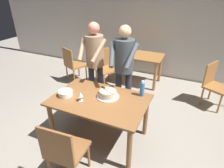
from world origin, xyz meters
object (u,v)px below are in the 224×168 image
object	(u,v)px
main_dining_table	(100,105)
person_cutting_cake	(124,64)
person_standing_beside	(95,59)
chair_near_side	(64,150)
wine_glass_near	(80,95)
cake_knife	(105,88)
background_table	(141,61)
background_chair_0	(214,84)
background_chair_2	(105,66)
background_chair_1	(73,64)
plate_stack	(65,93)
water_bottle	(142,89)
cake_on_platter	(108,94)

from	to	relation	value
main_dining_table	person_cutting_cake	distance (m)	0.82
person_standing_beside	chair_near_side	distance (m)	1.71
person_cutting_cake	chair_near_side	distance (m)	1.64
wine_glass_near	person_standing_beside	bearing A→B (deg)	105.19
cake_knife	background_table	bearing A→B (deg)	90.99
wine_glass_near	background_table	world-z (taller)	wine_glass_near
person_standing_beside	background_chair_0	distance (m)	2.45
main_dining_table	background_chair_2	size ratio (longest dim) A/B	1.57
wine_glass_near	person_cutting_cake	bearing A→B (deg)	67.82
person_cutting_cake	background_chair_1	world-z (taller)	person_cutting_cake
plate_stack	chair_near_side	world-z (taller)	chair_near_side
main_dining_table	wine_glass_near	size ratio (longest dim) A/B	9.84
person_cutting_cake	background_chair_0	distance (m)	2.01
water_bottle	background_chair_0	distance (m)	1.88
cake_on_platter	main_dining_table	bearing A→B (deg)	-129.92
main_dining_table	background_chair_2	xyz separation A→B (m)	(-0.79, 1.74, -0.14)
cake_knife	chair_near_side	world-z (taller)	chair_near_side
person_standing_beside	plate_stack	bearing A→B (deg)	-94.09
cake_knife	background_table	size ratio (longest dim) A/B	0.25
plate_stack	background_chair_0	bearing A→B (deg)	42.58
plate_stack	person_cutting_cake	distance (m)	1.06
cake_on_platter	wine_glass_near	xyz separation A→B (m)	(-0.31, -0.26, 0.05)
cake_knife	person_cutting_cake	xyz separation A→B (m)	(0.09, 0.54, 0.21)
cake_on_platter	cake_knife	xyz separation A→B (m)	(-0.06, 0.03, 0.06)
background_table	cake_on_platter	bearing A→B (deg)	-87.28
wine_glass_near	person_standing_beside	world-z (taller)	person_standing_beside
water_bottle	person_cutting_cake	size ratio (longest dim) A/B	0.15
background_chair_1	cake_on_platter	bearing A→B (deg)	-41.05
water_bottle	cake_on_platter	bearing A→B (deg)	-150.51
background_chair_2	person_cutting_cake	bearing A→B (deg)	-49.52
background_chair_2	background_table	bearing A→B (deg)	32.00
wine_glass_near	background_chair_0	xyz separation A→B (m)	(1.86, 2.01, -0.36)
main_dining_table	water_bottle	xyz separation A→B (m)	(0.54, 0.36, 0.23)
wine_glass_near	background_table	distance (m)	2.41
cake_knife	person_standing_beside	bearing A→B (deg)	130.24
cake_on_platter	chair_near_side	bearing A→B (deg)	-97.80
cake_knife	wine_glass_near	distance (m)	0.38
cake_knife	background_chair_1	xyz separation A→B (m)	(-1.63, 1.44, -0.37)
person_cutting_cake	background_chair_0	bearing A→B (deg)	37.70
cake_on_platter	water_bottle	size ratio (longest dim) A/B	1.36
main_dining_table	plate_stack	xyz separation A→B (m)	(-0.52, -0.13, 0.15)
background_chair_1	background_table	bearing A→B (deg)	22.32
main_dining_table	background_chair_1	world-z (taller)	background_chair_1
person_cutting_cake	chair_near_side	world-z (taller)	person_cutting_cake
background_chair_0	cake_knife	bearing A→B (deg)	-133.20
person_cutting_cake	background_table	size ratio (longest dim) A/B	1.72
main_dining_table	background_chair_0	world-z (taller)	background_chair_0
main_dining_table	cake_on_platter	bearing A→B (deg)	50.08
water_bottle	main_dining_table	bearing A→B (deg)	-146.19
main_dining_table	cake_on_platter	distance (m)	0.22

